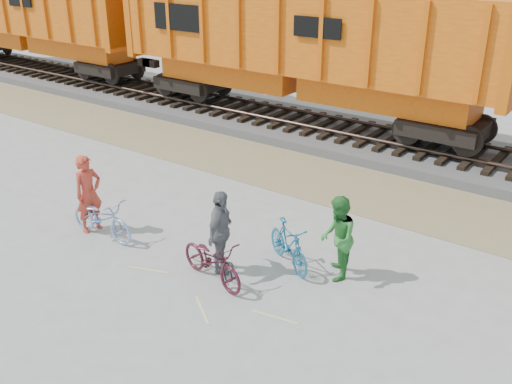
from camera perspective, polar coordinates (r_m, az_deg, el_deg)
ground at (r=11.87m, az=-4.53°, el=-7.63°), size 120.00×120.00×0.00m
gravel_strip at (r=15.96m, az=8.32°, el=0.82°), size 120.00×3.00×0.02m
ballast_bed at (r=18.89m, az=13.41°, el=4.55°), size 120.00×4.00×0.30m
track at (r=18.79m, az=13.50°, el=5.48°), size 120.00×2.60×0.24m
hopper_car_left at (r=30.28m, az=-21.25°, el=16.29°), size 14.00×3.13×4.65m
hopper_car_center at (r=19.71m, az=4.78°, el=14.48°), size 14.00×3.13×4.65m
bicycle_blue at (r=13.26m, az=-15.18°, el=-2.53°), size 1.84×0.70×0.96m
bicycle_teal at (r=11.73m, az=3.28°, el=-5.28°), size 1.62×1.19×0.96m
bicycle_maroon at (r=11.23m, az=-4.42°, el=-6.84°), size 1.86×0.99×0.93m
person_solo at (r=13.50m, az=-16.41°, el=-0.15°), size 0.50×0.71×1.83m
person_man at (r=11.26m, az=8.16°, el=-4.60°), size 0.98×1.05×1.73m
person_woman at (r=11.35m, az=-3.56°, el=-4.05°), size 0.72×1.11×1.76m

